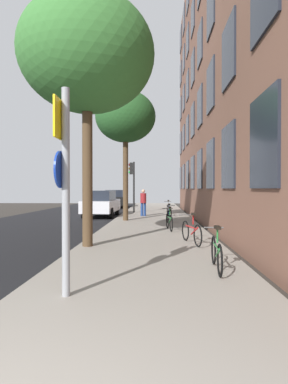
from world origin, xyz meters
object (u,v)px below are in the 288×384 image
bicycle_0 (217,253)px  car_0 (101,203)px  tree_far (126,117)px  bicycle_1 (191,232)px  traffic_light (132,178)px  sign_post (64,177)px  bicycle_2 (169,221)px  bicycle_3 (169,215)px  pedestrian_0 (143,201)px  tree_near (87,56)px  bicycle_4 (168,210)px  car_1 (116,199)px

bicycle_0 → car_0: car_0 is taller
tree_far → bicycle_1: (2.62, -6.72, -4.92)m
traffic_light → bicycle_1: bearing=-77.4°
traffic_light → sign_post: bearing=-89.1°
bicycle_0 → bicycle_2: (-0.70, 6.00, 0.01)m
bicycle_2 → sign_post: bearing=-104.0°
tree_far → bicycle_3: tree_far is taller
bicycle_1 → pedestrian_0: (-1.82, 9.35, 0.55)m
sign_post → traffic_light: (-0.28, 16.67, 0.57)m
tree_near → tree_far: 7.23m
traffic_light → bicycle_4: traffic_light is taller
bicycle_2 → car_0: 8.07m
traffic_light → tree_near: tree_near is taller
car_1 → pedestrian_0: bearing=-73.4°
bicycle_4 → bicycle_3: bearing=-90.9°
traffic_light → bicycle_3: bearing=-69.3°
bicycle_2 → bicycle_1: bearing=-80.0°
tree_near → bicycle_0: (3.15, -2.50, -5.02)m
tree_near → tree_far: bearing=87.2°
tree_far → bicycle_2: (2.09, -3.71, -4.91)m
car_1 → tree_near: bearing=-84.8°
tree_near → bicycle_4: tree_near is taller
tree_near → bicycle_4: bearing=74.6°
sign_post → car_1: (-2.35, 23.83, -1.08)m
bicycle_1 → bicycle_4: bearing=92.3°
traffic_light → car_0: bearing=-130.9°
sign_post → bicycle_4: (2.06, 13.59, -1.42)m
tree_far → pedestrian_0: bearing=73.1°
bicycle_3 → car_1: car_1 is taller
bicycle_1 → car_1: (-4.77, 19.24, 0.37)m
traffic_light → pedestrian_0: (0.87, -2.73, -1.47)m
traffic_light → bicycle_3: size_ratio=2.14×
bicycle_0 → bicycle_3: 9.02m
bicycle_0 → bicycle_4: size_ratio=0.97×
traffic_light → bicycle_1: size_ratio=2.06×
bicycle_2 → car_1: size_ratio=0.35×
bicycle_1 → pedestrian_0: bearing=101.0°
traffic_light → pedestrian_0: 3.22m
traffic_light → tree_far: tree_far is taller
tree_far → bicycle_2: size_ratio=4.17×
tree_far → bicycle_0: (2.79, -9.71, -4.92)m
sign_post → bicycle_4: 13.82m
bicycle_4 → car_1: car_1 is taller
sign_post → bicycle_1: bearing=62.2°
traffic_light → car_0: traffic_light is taller
bicycle_2 → bicycle_4: (0.18, 6.00, 0.02)m
bicycle_0 → car_1: (-4.93, 22.24, 0.38)m
pedestrian_0 → car_1: 10.32m
pedestrian_0 → car_1: size_ratio=0.35×
tree_far → car_0: bearing=119.0°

